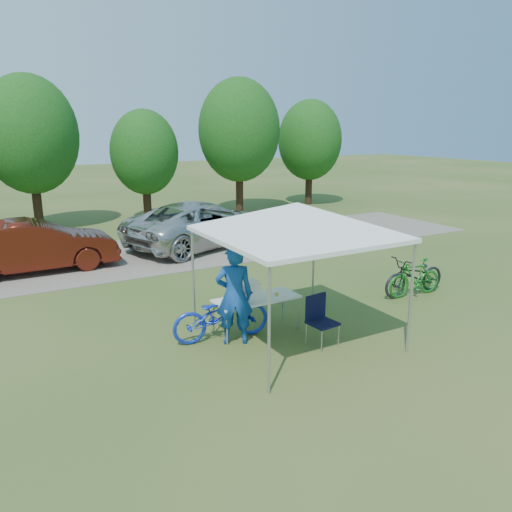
{
  "coord_description": "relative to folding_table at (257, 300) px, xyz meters",
  "views": [
    {
      "loc": [
        -5.15,
        -7.56,
        4.09
      ],
      "look_at": [
        0.25,
        2.0,
        1.22
      ],
      "focal_mm": 35.0,
      "sensor_mm": 36.0,
      "label": 1
    }
  ],
  "objects": [
    {
      "name": "minivan",
      "position": [
        2.07,
        7.47,
        0.13
      ],
      "size": [
        6.16,
        4.23,
        1.56
      ],
      "primitive_type": "imported",
      "rotation": [
        0.0,
        0.0,
        1.89
      ],
      "color": "silver",
      "rests_on": "gravel_strip"
    },
    {
      "name": "gravel_strip",
      "position": [
        0.44,
        7.25,
        -0.67
      ],
      "size": [
        24.0,
        5.0,
        0.02
      ],
      "primitive_type": "cube",
      "color": "gray",
      "rests_on": "ground"
    },
    {
      "name": "bike_blue",
      "position": [
        -0.8,
        -0.0,
        -0.16
      ],
      "size": [
        2.02,
        0.91,
        1.02
      ],
      "primitive_type": "imported",
      "rotation": [
        0.0,
        0.0,
        1.45
      ],
      "color": "#1534BD",
      "rests_on": "ground"
    },
    {
      "name": "bike_dark",
      "position": [
        4.55,
        0.06,
        -0.18
      ],
      "size": [
        1.89,
        0.66,
        0.99
      ],
      "primitive_type": "imported",
      "rotation": [
        0.0,
        0.0,
        -1.57
      ],
      "color": "black",
      "rests_on": "ground"
    },
    {
      "name": "folding_chair",
      "position": [
        0.75,
        -1.11,
        -0.1
      ],
      "size": [
        0.54,
        0.56,
        0.97
      ],
      "rotation": [
        0.0,
        0.0,
        0.11
      ],
      "color": "black",
      "rests_on": "ground"
    },
    {
      "name": "sedan",
      "position": [
        -3.4,
        6.9,
        0.09
      ],
      "size": [
        4.52,
        1.59,
        1.49
      ],
      "primitive_type": "imported",
      "rotation": [
        0.0,
        0.0,
        1.57
      ],
      "color": "#54180E",
      "rests_on": "gravel_strip"
    },
    {
      "name": "bike_green",
      "position": [
        4.5,
        0.0,
        -0.21
      ],
      "size": [
        1.58,
        0.56,
        0.93
      ],
      "primitive_type": "imported",
      "rotation": [
        0.0,
        0.0,
        -1.65
      ],
      "color": "#197220",
      "rests_on": "ground"
    },
    {
      "name": "treeline",
      "position": [
        0.15,
        13.3,
        2.86
      ],
      "size": [
        24.89,
        4.28,
        6.3
      ],
      "color": "#382314",
      "rests_on": "ground"
    },
    {
      "name": "ice_cream_cup",
      "position": [
        0.44,
        -0.05,
        0.07
      ],
      "size": [
        0.07,
        0.07,
        0.05
      ],
      "primitive_type": "cylinder",
      "color": "gold",
      "rests_on": "folding_table"
    },
    {
      "name": "cooler",
      "position": [
        -0.23,
        -0.0,
        0.23
      ],
      "size": [
        0.51,
        0.35,
        0.37
      ],
      "color": "white",
      "rests_on": "folding_table"
    },
    {
      "name": "cyclist",
      "position": [
        -0.65,
        -0.28,
        0.3
      ],
      "size": [
        0.84,
        0.7,
        1.95
      ],
      "primitive_type": "imported",
      "rotation": [
        0.0,
        0.0,
        2.75
      ],
      "color": "#124297",
      "rests_on": "ground"
    },
    {
      "name": "canopy",
      "position": [
        0.44,
        -0.75,
        1.97
      ],
      "size": [
        4.53,
        4.53,
        3.0
      ],
      "color": "#A5A5AA",
      "rests_on": "ground"
    },
    {
      "name": "folding_table",
      "position": [
        0.0,
        0.0,
        0.0
      ],
      "size": [
        1.75,
        0.73,
        0.72
      ],
      "color": "white",
      "rests_on": "ground"
    },
    {
      "name": "ground",
      "position": [
        0.44,
        -0.75,
        -0.68
      ],
      "size": [
        100.0,
        100.0,
        0.0
      ],
      "primitive_type": "plane",
      "color": "#2D5119",
      "rests_on": "ground"
    }
  ]
}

